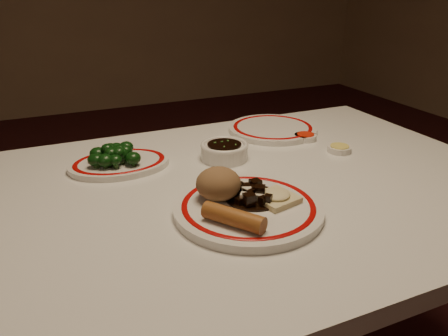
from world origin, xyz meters
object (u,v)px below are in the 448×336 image
rice_mound (218,184)px  spring_roll (234,217)px  stirfry_heap (252,194)px  soy_bowl (224,152)px  broccoli_pile (115,153)px  broccoli_plate (120,163)px  dining_table (260,215)px  main_plate (248,208)px  fried_wonton (276,197)px

rice_mound → spring_roll: 0.11m
spring_roll → stirfry_heap: bearing=10.4°
soy_bowl → broccoli_pile: bearing=168.4°
rice_mound → broccoli_plate: size_ratio=0.35×
dining_table → main_plate: size_ratio=3.27×
fried_wonton → soy_bowl: soy_bowl is taller
broccoli_pile → soy_bowl: size_ratio=1.01×
spring_roll → soy_bowl: 0.37m
main_plate → rice_mound: size_ratio=3.98×
main_plate → soy_bowl: (0.07, 0.28, 0.01)m
dining_table → main_plate: 0.19m
spring_roll → stirfry_heap: size_ratio=1.04×
broccoli_plate → broccoli_pile: broccoli_pile is taller
dining_table → rice_mound: bearing=-151.8°
soy_bowl → main_plate: bearing=-104.4°
rice_mound → soy_bowl: (0.12, 0.23, -0.03)m
fried_wonton → stirfry_heap: 0.05m
stirfry_heap → broccoli_pile: broccoli_pile is taller
spring_roll → broccoli_pile: 0.42m
broccoli_pile → soy_bowl: 0.28m
rice_mound → fried_wonton: size_ratio=1.00×
rice_mound → spring_roll: bearing=-98.9°
main_plate → spring_roll: size_ratio=3.03×
dining_table → soy_bowl: bearing=99.1°
broccoli_plate → fried_wonton: bearing=-54.7°
fried_wonton → rice_mound: bearing=149.8°
fried_wonton → broccoli_pile: (-0.26, 0.35, 0.01)m
stirfry_heap → broccoli_plate: (-0.21, 0.32, -0.02)m
main_plate → fried_wonton: size_ratio=3.98×
stirfry_heap → soy_bowl: 0.27m
dining_table → soy_bowl: (-0.02, 0.16, 0.11)m
spring_roll → broccoli_plate: bearing=72.9°
soy_bowl → fried_wonton: bearing=-92.8°
rice_mound → broccoli_pile: size_ratio=0.75×
dining_table → fried_wonton: bearing=-106.3°
fried_wonton → broccoli_plate: (-0.25, 0.35, -0.02)m
spring_roll → soy_bowl: size_ratio=1.00×
broccoli_pile → soy_bowl: broccoli_pile is taller
broccoli_pile → dining_table: bearing=-35.6°
stirfry_heap → broccoli_pile: size_ratio=0.95×
main_plate → stirfry_heap: size_ratio=3.15×
main_plate → soy_bowl: soy_bowl is taller
spring_roll → soy_bowl: spring_roll is taller
spring_roll → rice_mound: bearing=46.2°
dining_table → stirfry_heap: stirfry_heap is taller
dining_table → spring_roll: size_ratio=9.91×
dining_table → rice_mound: (-0.14, -0.08, 0.14)m
main_plate → broccoli_plate: bearing=119.1°
stirfry_heap → broccoli_plate: bearing=122.8°
rice_mound → stirfry_heap: 0.07m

